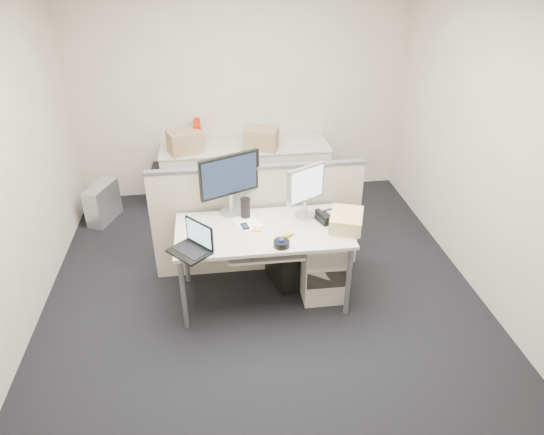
{
  "coord_description": "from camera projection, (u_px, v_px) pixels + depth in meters",
  "views": [
    {
      "loc": [
        -0.38,
        -3.53,
        2.91
      ],
      "look_at": [
        0.1,
        0.15,
        0.75
      ],
      "focal_mm": 32.0,
      "sensor_mm": 36.0,
      "label": 1
    }
  ],
  "objects": [
    {
      "name": "cellphone",
      "position": [
        245.0,
        227.0,
        4.19
      ],
      "size": [
        0.08,
        0.12,
        0.02
      ],
      "primitive_type": "cube",
      "rotation": [
        0.0,
        0.0,
        0.23
      ],
      "color": "black",
      "rests_on": "desk"
    },
    {
      "name": "wall_front",
      "position": [
        325.0,
        390.0,
        1.93
      ],
      "size": [
        4.0,
        0.02,
        2.7
      ],
      "primitive_type": "cube",
      "color": "beige",
      "rests_on": "ground"
    },
    {
      "name": "banana",
      "position": [
        286.0,
        235.0,
        4.05
      ],
      "size": [
        0.16,
        0.09,
        0.04
      ],
      "primitive_type": "ellipsoid",
      "rotation": [
        0.0,
        0.0,
        0.34
      ],
      "color": "gold",
      "rests_on": "desk"
    },
    {
      "name": "pc_tower_spare_silver",
      "position": [
        103.0,
        203.0,
        5.65
      ],
      "size": [
        0.35,
        0.52,
        0.45
      ],
      "primitive_type": "cube",
      "rotation": [
        0.0,
        0.0,
        -0.37
      ],
      "color": "#B7B7BC",
      "rests_on": "floor"
    },
    {
      "name": "drawer_pedestal",
      "position": [
        322.0,
        260.0,
        4.47
      ],
      "size": [
        0.4,
        0.55,
        0.65
      ],
      "primitive_type": "cube",
      "color": "#AEA699",
      "rests_on": "floor"
    },
    {
      "name": "red_binder",
      "position": [
        198.0,
        134.0,
        5.78
      ],
      "size": [
        0.09,
        0.33,
        0.3
      ],
      "primitive_type": "cube",
      "rotation": [
        0.0,
        0.0,
        0.04
      ],
      "color": "#B01401",
      "rests_on": "back_counter"
    },
    {
      "name": "keyboard",
      "position": [
        271.0,
        247.0,
        4.09
      ],
      "size": [
        0.48,
        0.3,
        0.02
      ],
      "primitive_type": "cube",
      "rotation": [
        0.0,
        0.0,
        0.34
      ],
      "color": "black",
      "rests_on": "keyboard_tray"
    },
    {
      "name": "paper_stack",
      "position": [
        248.0,
        223.0,
        4.25
      ],
      "size": [
        0.28,
        0.31,
        0.01
      ],
      "primitive_type": "cube",
      "rotation": [
        0.0,
        0.0,
        0.42
      ],
      "color": "white",
      "rests_on": "desk"
    },
    {
      "name": "laptop",
      "position": [
        188.0,
        240.0,
        3.8
      ],
      "size": [
        0.39,
        0.39,
        0.24
      ],
      "primitive_type": "cube",
      "rotation": [
        0.0,
        0.0,
        -0.85
      ],
      "color": "black",
      "rests_on": "desk"
    },
    {
      "name": "monitor_main",
      "position": [
        230.0,
        185.0,
        4.27
      ],
      "size": [
        0.61,
        0.44,
        0.57
      ],
      "primitive_type": "cube",
      "rotation": [
        0.0,
        0.0,
        0.43
      ],
      "color": "black",
      "rests_on": "desk"
    },
    {
      "name": "sticky_pad",
      "position": [
        257.0,
        229.0,
        4.16
      ],
      "size": [
        0.08,
        0.08,
        0.01
      ],
      "primitive_type": "cube",
      "rotation": [
        0.0,
        0.0,
        -0.13
      ],
      "color": "gold",
      "rests_on": "desk"
    },
    {
      "name": "wall_back",
      "position": [
        241.0,
        88.0,
        5.78
      ],
      "size": [
        4.0,
        0.02,
        2.7
      ],
      "primitive_type": "cube",
      "color": "beige",
      "rests_on": "ground"
    },
    {
      "name": "monitor_small",
      "position": [
        306.0,
        192.0,
        4.24
      ],
      "size": [
        0.44,
        0.37,
        0.48
      ],
      "primitive_type": "cube",
      "rotation": [
        0.0,
        0.0,
        0.52
      ],
      "color": "#B7B7BC",
      "rests_on": "desk"
    },
    {
      "name": "cubicle_partition",
      "position": [
        258.0,
        221.0,
        4.64
      ],
      "size": [
        2.0,
        0.06,
        1.1
      ],
      "primitive_type": "cube",
      "color": "#B7B094",
      "rests_on": "floor"
    },
    {
      "name": "keyboard_tray",
      "position": [
        265.0,
        252.0,
        4.07
      ],
      "size": [
        0.62,
        0.32,
        0.02
      ],
      "primitive_type": "cube",
      "color": "beige",
      "rests_on": "desk"
    },
    {
      "name": "back_counter",
      "position": [
        246.0,
        174.0,
        6.01
      ],
      "size": [
        2.0,
        0.6,
        0.72
      ],
      "primitive_type": "cube",
      "color": "#AEA699",
      "rests_on": "floor"
    },
    {
      "name": "travel_mug",
      "position": [
        246.0,
        209.0,
        4.3
      ],
      "size": [
        0.09,
        0.09,
        0.18
      ],
      "primitive_type": "cylinder",
      "rotation": [
        0.0,
        0.0,
        -0.04
      ],
      "color": "black",
      "rests_on": "desk"
    },
    {
      "name": "trackball",
      "position": [
        282.0,
        244.0,
        3.93
      ],
      "size": [
        0.15,
        0.15,
        0.05
      ],
      "primitive_type": "cylinder",
      "rotation": [
        0.0,
        0.0,
        -0.12
      ],
      "color": "black",
      "rests_on": "desk"
    },
    {
      "name": "desk_phone",
      "position": [
        329.0,
        217.0,
        4.29
      ],
      "size": [
        0.24,
        0.22,
        0.06
      ],
      "primitive_type": "cube",
      "rotation": [
        0.0,
        0.0,
        0.34
      ],
      "color": "black",
      "rests_on": "desk"
    },
    {
      "name": "manila_folders",
      "position": [
        346.0,
        220.0,
        4.17
      ],
      "size": [
        0.37,
        0.41,
        0.13
      ],
      "primitive_type": "cube",
      "rotation": [
        0.0,
        0.0,
        -0.34
      ],
      "color": "tan",
      "rests_on": "desk"
    },
    {
      "name": "desk",
      "position": [
        263.0,
        236.0,
        4.2
      ],
      "size": [
        1.5,
        0.75,
        0.73
      ],
      "color": "beige",
      "rests_on": "floor"
    },
    {
      "name": "cardboard_box_left",
      "position": [
        185.0,
        143.0,
        5.58
      ],
      "size": [
        0.44,
        0.38,
        0.27
      ],
      "primitive_type": "cube",
      "rotation": [
        0.0,
        0.0,
        0.35
      ],
      "color": "#A07655",
      "rests_on": "back_counter"
    },
    {
      "name": "cardboard_box_right",
      "position": [
        262.0,
        139.0,
        5.68
      ],
      "size": [
        0.44,
        0.39,
        0.27
      ],
      "primitive_type": "cube",
      "rotation": [
        0.0,
        0.0,
        -0.3
      ],
      "color": "#A07655",
      "rests_on": "back_counter"
    },
    {
      "name": "floor",
      "position": [
        264.0,
        296.0,
        4.54
      ],
      "size": [
        4.0,
        4.5,
        0.01
      ],
      "primitive_type": "cube",
      "color": "black",
      "rests_on": "ground"
    },
    {
      "name": "wall_right",
      "position": [
        498.0,
        151.0,
        4.08
      ],
      "size": [
        0.02,
        4.5,
        2.7
      ],
      "primitive_type": "cube",
      "color": "beige",
      "rests_on": "ground"
    },
    {
      "name": "pc_tower_spare_dark",
      "position": [
        161.0,
        185.0,
        6.04
      ],
      "size": [
        0.21,
        0.49,
        0.46
      ],
      "primitive_type": "cube",
      "rotation": [
        0.0,
        0.0,
        -0.02
      ],
      "color": "black",
      "rests_on": "floor"
    },
    {
      "name": "pc_tower_desk",
      "position": [
        282.0,
        264.0,
        4.62
      ],
      "size": [
        0.28,
        0.47,
        0.41
      ],
      "primitive_type": "cube",
      "rotation": [
        0.0,
        0.0,
        0.25
      ],
      "color": "black",
      "rests_on": "floor"
    }
  ]
}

